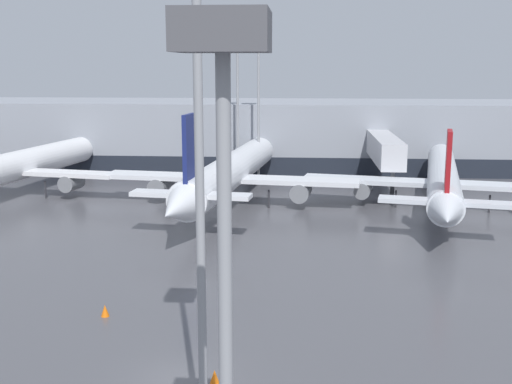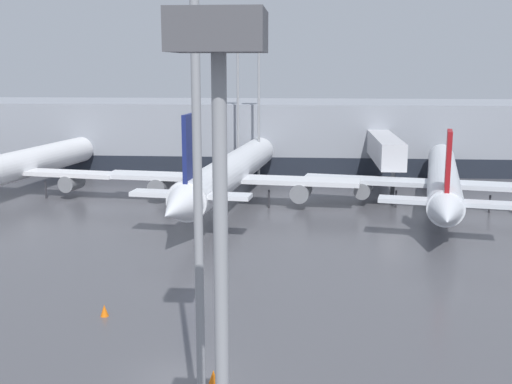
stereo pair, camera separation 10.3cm
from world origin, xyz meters
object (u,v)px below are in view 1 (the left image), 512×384
at_px(parked_jet_3, 17,166).
at_px(parked_jet_1, 229,173).
at_px(traffic_cone_2, 215,377).
at_px(traffic_cone_0, 105,311).
at_px(apron_light_mast_4, 224,162).
at_px(apron_light_mast_1, 259,64).
at_px(parked_jet_4, 443,179).
at_px(apron_light_mast_5, 197,22).
at_px(apron_light_mast_0, 237,67).

bearing_deg(parked_jet_3, parked_jet_1, -87.39).
bearing_deg(traffic_cone_2, traffic_cone_0, 135.00).
xyz_separation_m(parked_jet_3, traffic_cone_0, (19.60, -32.70, -2.87)).
bearing_deg(apron_light_mast_4, traffic_cone_2, 99.07).
distance_m(parked_jet_1, traffic_cone_0, 30.17).
relative_size(traffic_cone_2, apron_light_mast_4, 0.04).
height_order(traffic_cone_2, apron_light_mast_1, apron_light_mast_1).
bearing_deg(traffic_cone_2, apron_light_mast_1, 91.59).
relative_size(parked_jet_4, traffic_cone_0, 55.04).
distance_m(parked_jet_3, traffic_cone_0, 38.23).
relative_size(parked_jet_4, apron_light_mast_1, 2.11).
bearing_deg(apron_light_mast_5, traffic_cone_0, 119.89).
distance_m(traffic_cone_2, apron_light_mast_0, 52.98).
bearing_deg(apron_light_mast_1, traffic_cone_2, -88.41).
bearing_deg(traffic_cone_0, apron_light_mast_4, -65.90).
height_order(traffic_cone_2, apron_light_mast_0, apron_light_mast_0).
distance_m(apron_light_mast_4, apron_light_mast_5, 8.54).
relative_size(parked_jet_3, apron_light_mast_1, 1.95).
xyz_separation_m(traffic_cone_0, apron_light_mast_5, (7.73, -13.45, 15.03)).
xyz_separation_m(parked_jet_3, traffic_cone_2, (26.85, -39.96, -2.90)).
height_order(parked_jet_3, apron_light_mast_5, apron_light_mast_5).
height_order(traffic_cone_0, traffic_cone_2, traffic_cone_0).
bearing_deg(traffic_cone_0, parked_jet_1, 82.76).
bearing_deg(parked_jet_4, apron_light_mast_0, 67.36).
height_order(apron_light_mast_1, apron_light_mast_5, apron_light_mast_5).
xyz_separation_m(parked_jet_1, apron_light_mast_5, (3.95, -43.24, 12.09)).
bearing_deg(parked_jet_1, traffic_cone_2, -167.49).
bearing_deg(parked_jet_4, apron_light_mast_1, 67.30).
bearing_deg(apron_light_mast_5, parked_jet_1, 95.22).
xyz_separation_m(parked_jet_4, apron_light_mast_4, (-15.43, -50.66, 9.22)).
bearing_deg(apron_light_mast_5, parked_jet_3, 120.63).
relative_size(parked_jet_3, traffic_cone_2, 56.55).
distance_m(parked_jet_3, apron_light_mast_1, 29.27).
bearing_deg(apron_light_mast_0, parked_jet_4, -33.61).
bearing_deg(apron_light_mast_5, apron_light_mast_1, 91.91).
height_order(parked_jet_4, traffic_cone_2, parked_jet_4).
distance_m(apron_light_mast_0, apron_light_mast_4, 65.37).
bearing_deg(apron_light_mast_4, apron_light_mast_1, 93.25).
xyz_separation_m(parked_jet_1, apron_light_mast_0, (-0.54, 14.09, 10.35)).
bearing_deg(parked_jet_3, apron_light_mast_0, -54.23).
height_order(parked_jet_3, traffic_cone_0, parked_jet_3).
height_order(parked_jet_1, parked_jet_3, parked_jet_1).
distance_m(parked_jet_4, apron_light_mast_4, 53.75).
bearing_deg(parked_jet_1, apron_light_mast_4, -166.47).
bearing_deg(parked_jet_1, apron_light_mast_0, 9.35).
relative_size(parked_jet_1, traffic_cone_0, 58.26).
height_order(parked_jet_1, apron_light_mast_5, apron_light_mast_5).
height_order(parked_jet_1, traffic_cone_2, parked_jet_1).
height_order(traffic_cone_0, apron_light_mast_1, apron_light_mast_1).
relative_size(parked_jet_1, apron_light_mast_1, 2.23).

